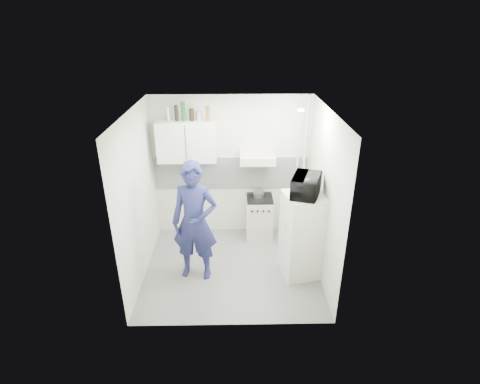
{
  "coord_description": "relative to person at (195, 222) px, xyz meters",
  "views": [
    {
      "loc": [
        0.04,
        -5.06,
        3.76
      ],
      "look_at": [
        0.14,
        0.3,
        1.25
      ],
      "focal_mm": 28.0,
      "sensor_mm": 36.0,
      "label": 1
    }
  ],
  "objects": [
    {
      "name": "backsplash",
      "position": [
        0.55,
        1.37,
        0.24
      ],
      "size": [
        2.74,
        0.03,
        0.6
      ],
      "primitive_type": "cube",
      "color": "white",
      "rests_on": "wall_back"
    },
    {
      "name": "stove",
      "position": [
        1.06,
        1.14,
        -0.57
      ],
      "size": [
        0.49,
        0.49,
        0.78
      ],
      "primitive_type": "cube",
      "color": "beige",
      "rests_on": "floor"
    },
    {
      "name": "upper_cabinet",
      "position": [
        -0.2,
        1.21,
        0.89
      ],
      "size": [
        1.0,
        0.35,
        0.7
      ],
      "primitive_type": "cube",
      "color": "white",
      "rests_on": "wall_back"
    },
    {
      "name": "bottle_b",
      "position": [
        -0.48,
        1.21,
        1.36
      ],
      "size": [
        0.06,
        0.06,
        0.24
      ],
      "primitive_type": "cylinder",
      "color": "silver",
      "rests_on": "upper_cabinet"
    },
    {
      "name": "wall_left",
      "position": [
        -0.85,
        0.14,
        0.34
      ],
      "size": [
        0.0,
        2.6,
        2.6
      ],
      "primitive_type": "plane",
      "rotation": [
        1.57,
        0.0,
        1.57
      ],
      "color": "beige",
      "rests_on": "floor"
    },
    {
      "name": "ceiling",
      "position": [
        0.55,
        0.14,
        1.64
      ],
      "size": [
        2.8,
        2.8,
        0.0
      ],
      "primitive_type": "plane",
      "color": "white",
      "rests_on": "wall_back"
    },
    {
      "name": "floor",
      "position": [
        0.55,
        0.14,
        -0.96
      ],
      "size": [
        2.8,
        2.8,
        0.0
      ],
      "primitive_type": "plane",
      "color": "slate",
      "rests_on": "ground"
    },
    {
      "name": "stove_top",
      "position": [
        1.06,
        1.14,
        -0.16
      ],
      "size": [
        0.47,
        0.47,
        0.03
      ],
      "primitive_type": "cube",
      "color": "black",
      "rests_on": "stove"
    },
    {
      "name": "canister_a",
      "position": [
        -0.09,
        1.21,
        1.34
      ],
      "size": [
        0.08,
        0.08,
        0.2
      ],
      "primitive_type": "cylinder",
      "color": "black",
      "rests_on": "upper_cabinet"
    },
    {
      "name": "saucepan",
      "position": [
        1.04,
        1.19,
        -0.1
      ],
      "size": [
        0.19,
        0.19,
        0.11
      ],
      "primitive_type": "cylinder",
      "color": "silver",
      "rests_on": "stove_top"
    },
    {
      "name": "microwave",
      "position": [
        1.65,
        0.03,
        0.58
      ],
      "size": [
        0.65,
        0.54,
        0.31
      ],
      "primitive_type": "imported",
      "rotation": [
        0.0,
        0.0,
        1.24
      ],
      "color": "black",
      "rests_on": "fridge"
    },
    {
      "name": "wall_back",
      "position": [
        0.55,
        1.39,
        0.34
      ],
      "size": [
        2.8,
        0.0,
        2.8
      ],
      "primitive_type": "plane",
      "rotation": [
        1.57,
        0.0,
        0.0
      ],
      "color": "beige",
      "rests_on": "floor"
    },
    {
      "name": "wall_right",
      "position": [
        1.95,
        0.14,
        0.34
      ],
      "size": [
        0.0,
        2.6,
        2.6
      ],
      "primitive_type": "plane",
      "rotation": [
        1.57,
        0.0,
        -1.57
      ],
      "color": "beige",
      "rests_on": "floor"
    },
    {
      "name": "fridge",
      "position": [
        1.65,
        0.03,
        -0.27
      ],
      "size": [
        0.68,
        0.68,
        1.38
      ],
      "primitive_type": "cube",
      "rotation": [
        0.0,
        0.0,
        0.21
      ],
      "color": "white",
      "rests_on": "floor"
    },
    {
      "name": "bottle_c",
      "position": [
        -0.34,
        1.21,
        1.37
      ],
      "size": [
        0.06,
        0.06,
        0.26
      ],
      "primitive_type": "cylinder",
      "color": "black",
      "rests_on": "upper_cabinet"
    },
    {
      "name": "ceiling_spot_fixture",
      "position": [
        1.55,
        0.34,
        1.61
      ],
      "size": [
        0.1,
        0.1,
        0.02
      ],
      "primitive_type": "cylinder",
      "color": "white",
      "rests_on": "ceiling"
    },
    {
      "name": "bottle_d",
      "position": [
        -0.23,
        1.21,
        1.4
      ],
      "size": [
        0.07,
        0.07,
        0.32
      ],
      "primitive_type": "cylinder",
      "color": "#144C1E",
      "rests_on": "upper_cabinet"
    },
    {
      "name": "person",
      "position": [
        0.0,
        0.0,
        0.0
      ],
      "size": [
        0.75,
        0.55,
        1.91
      ],
      "primitive_type": "imported",
      "rotation": [
        0.0,
        0.0,
        -0.14
      ],
      "color": "navy",
      "rests_on": "floor"
    },
    {
      "name": "pipe_b",
      "position": [
        1.73,
        1.31,
        0.34
      ],
      "size": [
        0.04,
        0.04,
        2.6
      ],
      "primitive_type": "cylinder",
      "color": "beige",
      "rests_on": "floor"
    },
    {
      "name": "pipe_a",
      "position": [
        1.85,
        1.31,
        0.34
      ],
      "size": [
        0.05,
        0.05,
        2.6
      ],
      "primitive_type": "cylinder",
      "color": "beige",
      "rests_on": "floor"
    },
    {
      "name": "canister_b",
      "position": [
        0.02,
        1.21,
        1.33
      ],
      "size": [
        0.09,
        0.09,
        0.17
      ],
      "primitive_type": "cylinder",
      "color": "silver",
      "rests_on": "upper_cabinet"
    },
    {
      "name": "range_hood",
      "position": [
        1.0,
        1.14,
        0.61
      ],
      "size": [
        0.6,
        0.5,
        0.14
      ],
      "primitive_type": "cube",
      "color": "beige",
      "rests_on": "wall_back"
    },
    {
      "name": "bottle_e",
      "position": [
        0.17,
        1.21,
        1.37
      ],
      "size": [
        0.06,
        0.06,
        0.25
      ],
      "primitive_type": "cylinder",
      "color": "brown",
      "rests_on": "upper_cabinet"
    }
  ]
}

